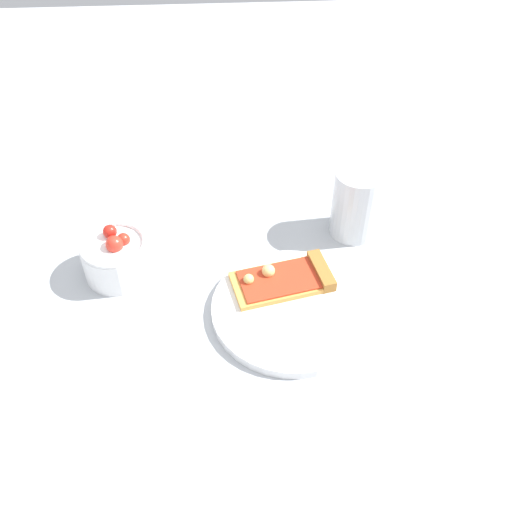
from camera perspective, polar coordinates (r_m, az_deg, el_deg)
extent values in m
plane|color=#B2B7BC|center=(0.83, 1.15, -7.50)|extent=(2.40, 2.40, 0.00)
cylinder|color=white|center=(0.85, 3.46, -5.19)|extent=(0.23, 0.23, 0.01)
cube|color=gold|center=(0.87, 2.52, -2.50)|extent=(0.10, 0.16, 0.01)
cube|color=#A36B2D|center=(0.88, 6.38, -1.45)|extent=(0.08, 0.04, 0.02)
cube|color=red|center=(0.86, 2.53, -2.25)|extent=(0.09, 0.13, 0.00)
sphere|color=#F2D87F|center=(0.86, 1.22, -1.45)|extent=(0.02, 0.02, 0.02)
sphere|color=#EAD172|center=(0.85, -0.72, -2.27)|extent=(0.02, 0.02, 0.02)
cylinder|color=white|center=(0.91, -13.43, -0.31)|extent=(0.10, 0.10, 0.06)
torus|color=white|center=(0.89, -13.76, 1.14)|extent=(0.10, 0.10, 0.01)
sphere|color=red|center=(0.88, -13.82, 1.36)|extent=(0.02, 0.02, 0.02)
sphere|color=red|center=(0.90, -14.06, 2.33)|extent=(0.02, 0.02, 0.02)
sphere|color=red|center=(0.88, -13.63, 1.12)|extent=(0.03, 0.03, 0.03)
sphere|color=red|center=(0.89, -12.80, 1.58)|extent=(0.02, 0.02, 0.02)
cylinder|color=silver|center=(0.95, 9.74, 5.11)|extent=(0.08, 0.08, 0.12)
cylinder|color=black|center=(0.95, 9.69, 4.79)|extent=(0.07, 0.07, 0.10)
cube|color=white|center=(0.94, 10.27, 7.19)|extent=(0.03, 0.03, 0.02)
cube|color=white|center=(0.92, 10.06, 6.10)|extent=(0.03, 0.03, 0.02)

